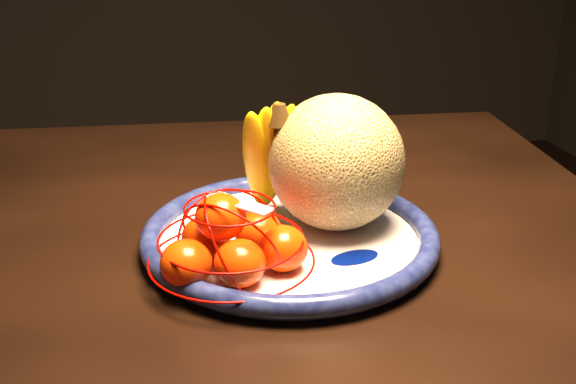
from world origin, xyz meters
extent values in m
cube|color=black|center=(-0.10, 0.11, 0.71)|extent=(1.55, 1.03, 0.04)
cylinder|color=black|center=(0.60, 0.42, 0.35)|extent=(0.06, 0.06, 0.69)
cylinder|color=white|center=(0.16, -0.02, 0.74)|extent=(0.33, 0.33, 0.01)
torus|color=#070B37|center=(0.16, -0.02, 0.75)|extent=(0.36, 0.36, 0.03)
cylinder|color=white|center=(0.16, -0.02, 0.74)|extent=(0.16, 0.16, 0.01)
ellipsoid|color=#000B52|center=(0.22, -0.09, 0.75)|extent=(0.13, 0.09, 0.00)
ellipsoid|color=#000B52|center=(0.13, 0.07, 0.75)|extent=(0.07, 0.12, 0.00)
ellipsoid|color=#000B52|center=(0.05, -0.02, 0.75)|extent=(0.11, 0.07, 0.00)
sphere|color=olive|center=(0.22, 0.01, 0.83)|extent=(0.17, 0.17, 0.17)
ellipsoid|color=#E5BB00|center=(0.13, 0.05, 0.83)|extent=(0.07, 0.11, 0.17)
ellipsoid|color=#E5BB00|center=(0.14, 0.05, 0.83)|extent=(0.05, 0.10, 0.17)
ellipsoid|color=#E5BB00|center=(0.15, 0.05, 0.83)|extent=(0.05, 0.09, 0.17)
ellipsoid|color=#E5BB00|center=(0.15, 0.05, 0.83)|extent=(0.07, 0.10, 0.17)
ellipsoid|color=#E5BB00|center=(0.16, 0.05, 0.83)|extent=(0.09, 0.10, 0.17)
cone|color=black|center=(0.15, 0.05, 0.91)|extent=(0.03, 0.03, 0.03)
ellipsoid|color=#FF2E03|center=(0.02, -0.10, 0.77)|extent=(0.06, 0.06, 0.05)
ellipsoid|color=#FF2E03|center=(0.08, -0.12, 0.77)|extent=(0.06, 0.06, 0.05)
ellipsoid|color=#FF2E03|center=(0.13, -0.09, 0.77)|extent=(0.06, 0.06, 0.05)
ellipsoid|color=#FF2E03|center=(0.05, -0.05, 0.77)|extent=(0.06, 0.06, 0.05)
ellipsoid|color=#FF2E03|center=(0.11, -0.05, 0.77)|extent=(0.06, 0.06, 0.05)
ellipsoid|color=#FF2E03|center=(0.06, -0.08, 0.81)|extent=(0.06, 0.06, 0.05)
torus|color=#AE0300|center=(0.07, -0.08, 0.76)|extent=(0.19, 0.19, 0.00)
torus|color=#AE0300|center=(0.07, -0.08, 0.78)|extent=(0.17, 0.17, 0.00)
torus|color=#AE0300|center=(0.07, -0.08, 0.82)|extent=(0.10, 0.10, 0.00)
torus|color=#AE0300|center=(0.07, -0.08, 0.78)|extent=(0.14, 0.09, 0.11)
torus|color=#AE0300|center=(0.07, -0.08, 0.78)|extent=(0.08, 0.13, 0.11)
torus|color=#AE0300|center=(0.07, -0.08, 0.78)|extent=(0.13, 0.13, 0.11)
cube|color=white|center=(0.08, -0.08, 0.83)|extent=(0.07, 0.07, 0.01)
camera|label=1|loc=(-0.03, -0.79, 1.14)|focal=45.00mm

